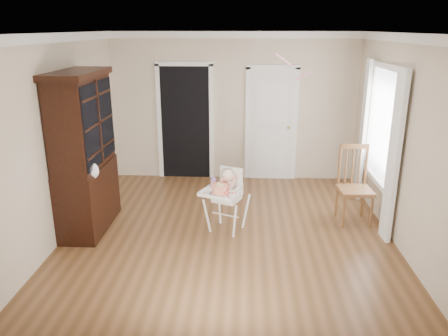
{
  "coord_description": "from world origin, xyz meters",
  "views": [
    {
      "loc": [
        0.22,
        -5.5,
        2.77
      ],
      "look_at": [
        -0.06,
        0.08,
        0.96
      ],
      "focal_mm": 35.0,
      "sensor_mm": 36.0,
      "label": 1
    }
  ],
  "objects_px": {
    "high_chair": "(227,193)",
    "cake": "(220,189)",
    "china_cabinet": "(85,153)",
    "sippy_cup": "(213,183)",
    "dining_chair": "(355,187)"
  },
  "relations": [
    {
      "from": "sippy_cup",
      "to": "dining_chair",
      "type": "distance_m",
      "value": 2.09
    },
    {
      "from": "high_chair",
      "to": "dining_chair",
      "type": "relative_size",
      "value": 0.8
    },
    {
      "from": "cake",
      "to": "china_cabinet",
      "type": "distance_m",
      "value": 1.94
    },
    {
      "from": "cake",
      "to": "dining_chair",
      "type": "xyz_separation_m",
      "value": [
        1.94,
        0.62,
        -0.17
      ]
    },
    {
      "from": "sippy_cup",
      "to": "china_cabinet",
      "type": "height_order",
      "value": "china_cabinet"
    },
    {
      "from": "high_chair",
      "to": "sippy_cup",
      "type": "distance_m",
      "value": 0.24
    },
    {
      "from": "cake",
      "to": "sippy_cup",
      "type": "relative_size",
      "value": 1.49
    },
    {
      "from": "cake",
      "to": "sippy_cup",
      "type": "xyz_separation_m",
      "value": [
        -0.1,
        0.21,
        0.01
      ]
    },
    {
      "from": "cake",
      "to": "china_cabinet",
      "type": "relative_size",
      "value": 0.13
    },
    {
      "from": "high_chair",
      "to": "dining_chair",
      "type": "bearing_deg",
      "value": 35.4
    },
    {
      "from": "high_chair",
      "to": "cake",
      "type": "xyz_separation_m",
      "value": [
        -0.08,
        -0.22,
        0.14
      ]
    },
    {
      "from": "high_chair",
      "to": "dining_chair",
      "type": "xyz_separation_m",
      "value": [
        1.86,
        0.41,
        -0.03
      ]
    },
    {
      "from": "high_chair",
      "to": "cake",
      "type": "distance_m",
      "value": 0.27
    },
    {
      "from": "high_chair",
      "to": "cake",
      "type": "bearing_deg",
      "value": -87.36
    },
    {
      "from": "sippy_cup",
      "to": "dining_chair",
      "type": "height_order",
      "value": "dining_chair"
    }
  ]
}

